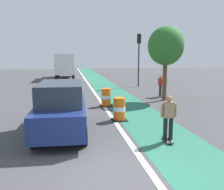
{
  "coord_description": "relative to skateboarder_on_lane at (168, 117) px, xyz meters",
  "views": [
    {
      "loc": [
        -1.18,
        -5.83,
        3.09
      ],
      "look_at": [
        0.95,
        6.11,
        1.1
      ],
      "focal_mm": 39.16,
      "sensor_mm": 36.0,
      "label": 1
    }
  ],
  "objects": [
    {
      "name": "pedestrian_waiting",
      "position": [
        3.53,
        9.06,
        -0.05
      ],
      "size": [
        0.34,
        0.2,
        1.61
      ],
      "color": "#33333D",
      "rests_on": "ground"
    },
    {
      "name": "traffic_light_corner",
      "position": [
        3.33,
        15.28,
        2.59
      ],
      "size": [
        0.41,
        0.32,
        5.1
      ],
      "color": "#2D2D2D",
      "rests_on": "ground"
    },
    {
      "name": "bike_lane_strip",
      "position": [
        0.12,
        9.89,
        -0.91
      ],
      "size": [
        2.5,
        80.0,
        0.01
      ],
      "primitive_type": "cube",
      "color": "#286B51",
      "rests_on": "ground"
    },
    {
      "name": "delivery_truck_down_block",
      "position": [
        -3.89,
        25.01,
        0.94
      ],
      "size": [
        2.44,
        7.63,
        3.23
      ],
      "color": "silver",
      "rests_on": "ground"
    },
    {
      "name": "ground_plane",
      "position": [
        -2.28,
        -2.11,
        -0.91
      ],
      "size": [
        100.0,
        100.0,
        0.0
      ],
      "primitive_type": "plane",
      "color": "#424244"
    },
    {
      "name": "street_tree_sidewalk",
      "position": [
        3.01,
        7.81,
        2.76
      ],
      "size": [
        2.4,
        2.4,
        5.0
      ],
      "color": "brown",
      "rests_on": "ground"
    },
    {
      "name": "lane_divider_stripe",
      "position": [
        -1.38,
        9.89,
        -0.91
      ],
      "size": [
        0.2,
        80.0,
        0.01
      ],
      "primitive_type": "cube",
      "color": "silver",
      "rests_on": "ground"
    },
    {
      "name": "parked_suv_nearest",
      "position": [
        -3.78,
        1.64,
        0.12
      ],
      "size": [
        2.06,
        4.67,
        2.04
      ],
      "color": "navy",
      "rests_on": "ground"
    },
    {
      "name": "pedestrian_crossing",
      "position": [
        3.29,
        9.28,
        -0.05
      ],
      "size": [
        0.34,
        0.2,
        1.61
      ],
      "color": "#33333D",
      "rests_on": "ground"
    },
    {
      "name": "skateboarder_on_lane",
      "position": [
        0.0,
        0.0,
        0.0
      ],
      "size": [
        0.57,
        0.82,
        1.69
      ],
      "color": "black",
      "rests_on": "ground"
    },
    {
      "name": "traffic_barrel_front",
      "position": [
        -1.12,
        3.19,
        -0.38
      ],
      "size": [
        0.73,
        0.73,
        1.09
      ],
      "color": "orange",
      "rests_on": "ground"
    },
    {
      "name": "traffic_barrel_mid",
      "position": [
        -1.25,
        6.53,
        -0.38
      ],
      "size": [
        0.73,
        0.73,
        1.09
      ],
      "color": "orange",
      "rests_on": "ground"
    }
  ]
}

